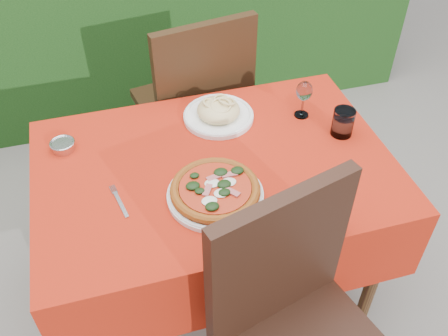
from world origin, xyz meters
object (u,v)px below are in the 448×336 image
object	(u,v)px
water_glass	(343,123)
fork	(121,204)
chair_near	(297,324)
pasta_plate	(218,113)
steel_ramekin	(63,146)
pizza_plate	(215,191)
wine_glass	(304,92)
chair_far	(197,100)

from	to	relation	value
water_glass	fork	world-z (taller)	water_glass
chair_near	water_glass	size ratio (longest dim) A/B	9.74
pasta_plate	steel_ramekin	size ratio (longest dim) A/B	3.29
pizza_plate	water_glass	distance (m)	0.58
wine_glass	steel_ramekin	distance (m)	0.92
wine_glass	steel_ramekin	size ratio (longest dim) A/B	1.87
chair_far	wine_glass	world-z (taller)	chair_far
water_glass	wine_glass	size ratio (longest dim) A/B	0.69
pasta_plate	water_glass	size ratio (longest dim) A/B	2.58
wine_glass	fork	xyz separation A→B (m)	(-0.75, -0.29, -0.11)
fork	water_glass	bearing A→B (deg)	-2.16
chair_near	wine_glass	bearing A→B (deg)	52.36
fork	steel_ramekin	size ratio (longest dim) A/B	2.06
steel_ramekin	fork	bearing A→B (deg)	-63.85
steel_ramekin	chair_near	bearing A→B (deg)	-53.40
chair_near	water_glass	distance (m)	0.77
fork	wine_glass	bearing A→B (deg)	9.48
wine_glass	pizza_plate	bearing A→B (deg)	-142.87
wine_glass	steel_ramekin	bearing A→B (deg)	176.97
chair_far	pizza_plate	xyz separation A→B (m)	(-0.12, -0.78, 0.19)
chair_far	fork	world-z (taller)	chair_far
pizza_plate	chair_far	bearing A→B (deg)	81.15
pizza_plate	water_glass	bearing A→B (deg)	19.15
chair_far	chair_near	bearing A→B (deg)	80.53
chair_near	steel_ramekin	world-z (taller)	chair_near
wine_glass	water_glass	bearing A→B (deg)	-55.80
pizza_plate	steel_ramekin	distance (m)	0.61
chair_near	pizza_plate	xyz separation A→B (m)	(-0.13, 0.43, 0.18)
water_glass	fork	bearing A→B (deg)	-170.71
chair_far	pizza_plate	distance (m)	0.81
chair_near	water_glass	world-z (taller)	chair_near
water_glass	wine_glass	distance (m)	0.19
pizza_plate	steel_ramekin	bearing A→B (deg)	140.60
chair_near	wine_glass	size ratio (longest dim) A/B	6.67
pizza_plate	water_glass	size ratio (longest dim) A/B	3.20
pasta_plate	water_glass	bearing A→B (deg)	-27.60
chair_near	steel_ramekin	bearing A→B (deg)	111.10
pizza_plate	fork	xyz separation A→B (m)	(-0.30, 0.05, -0.02)
chair_far	fork	distance (m)	0.86
chair_near	pasta_plate	xyz separation A→B (m)	(-0.01, 0.83, 0.18)
pizza_plate	wine_glass	world-z (taller)	wine_glass
chair_far	water_glass	bearing A→B (deg)	115.52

